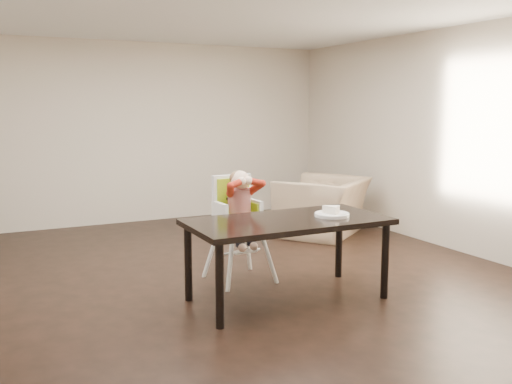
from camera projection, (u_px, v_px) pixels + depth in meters
ground at (233, 284)px, 5.68m from camera, size 7.00×7.00×0.00m
room_walls at (232, 95)px, 5.40m from camera, size 6.02×7.02×2.71m
dining_table at (287, 228)px, 5.14m from camera, size 1.80×0.90×0.75m
high_chair at (238, 203)px, 5.72m from camera, size 0.49×0.49×1.12m
plate at (332, 213)px, 5.26m from camera, size 0.40×0.40×0.09m
armchair at (323, 197)px, 7.80m from camera, size 1.42×1.33×1.04m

